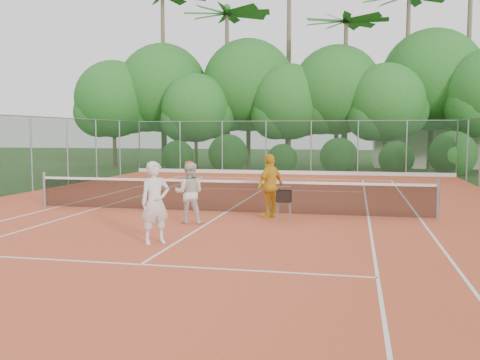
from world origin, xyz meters
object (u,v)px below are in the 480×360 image
player_white (155,203)px  ball_hopper (284,197)px  player_yellow (270,186)px  player_center_grp (189,193)px

player_white → ball_hopper: (2.31, 3.31, -0.21)m
player_white → player_yellow: player_yellow is taller
player_center_grp → player_yellow: size_ratio=0.92×
player_white → ball_hopper: bearing=15.7°
player_white → ball_hopper: 4.05m
player_center_grp → ball_hopper: size_ratio=1.94×
player_white → player_yellow: 4.37m
ball_hopper → player_yellow: bearing=133.4°
player_white → player_yellow: (1.84, 3.96, 0.01)m
player_white → ball_hopper: size_ratio=2.09×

